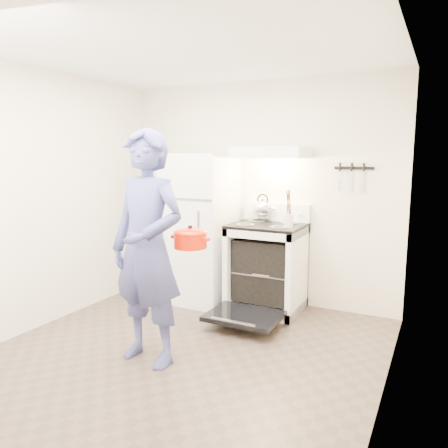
{
  "coord_description": "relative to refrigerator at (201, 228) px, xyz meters",
  "views": [
    {
      "loc": [
        1.89,
        -2.84,
        1.68
      ],
      "look_at": [
        -0.05,
        1.0,
        1.0
      ],
      "focal_mm": 35.0,
      "sensor_mm": 36.0,
      "label": 1
    }
  ],
  "objects": [
    {
      "name": "refrigerator",
      "position": [
        0.0,
        0.0,
        0.0
      ],
      "size": [
        0.7,
        0.7,
        1.7
      ],
      "primitive_type": "cube",
      "color": "white",
      "rests_on": "floor"
    },
    {
      "name": "utensil_jar",
      "position": [
        1.13,
        -0.24,
        0.2
      ],
      "size": [
        0.11,
        0.11,
        0.13
      ],
      "primitive_type": "cylinder",
      "rotation": [
        0.0,
        0.0,
        -0.26
      ],
      "color": "silver",
      "rests_on": "cooktop"
    },
    {
      "name": "oven_rack",
      "position": [
        0.81,
        0.02,
        -0.41
      ],
      "size": [
        0.6,
        0.52,
        0.01
      ],
      "primitive_type": "cube",
      "color": "gray",
      "rests_on": "stove_body"
    },
    {
      "name": "oven_door",
      "position": [
        0.81,
        -0.57,
        -0.72
      ],
      "size": [
        0.7,
        0.54,
        0.04
      ],
      "primitive_type": "cube",
      "color": "black",
      "rests_on": "floor"
    },
    {
      "name": "range_hood",
      "position": [
        0.81,
        0.1,
        0.86
      ],
      "size": [
        0.76,
        0.5,
        0.12
      ],
      "primitive_type": "cube",
      "color": "white",
      "rests_on": "back_wall"
    },
    {
      "name": "floor",
      "position": [
        0.58,
        -1.45,
        -0.85
      ],
      "size": [
        3.6,
        3.6,
        0.0
      ],
      "primitive_type": "plane",
      "color": "#4D4035",
      "rests_on": "ground"
    },
    {
      "name": "back_wall",
      "position": [
        0.58,
        0.35,
        0.4
      ],
      "size": [
        3.2,
        0.02,
        2.5
      ],
      "primitive_type": "cube",
      "color": "silver",
      "rests_on": "ground"
    },
    {
      "name": "pizza_stone",
      "position": [
        0.84,
        -0.07,
        -0.4
      ],
      "size": [
        0.36,
        0.36,
        0.02
      ],
      "primitive_type": "cylinder",
      "color": "#8A6C4D",
      "rests_on": "oven_rack"
    },
    {
      "name": "dutch_oven",
      "position": [
        0.66,
        -1.32,
        0.15
      ],
      "size": [
        0.34,
        0.27,
        0.22
      ],
      "primitive_type": null,
      "color": "red",
      "rests_on": "person"
    },
    {
      "name": "tea_kettle",
      "position": [
        0.66,
        0.24,
        0.25
      ],
      "size": [
        0.25,
        0.2,
        0.3
      ],
      "primitive_type": null,
      "color": "silver",
      "rests_on": "cooktop"
    },
    {
      "name": "stove_body",
      "position": [
        0.81,
        0.02,
        -0.39
      ],
      "size": [
        0.76,
        0.65,
        0.92
      ],
      "primitive_type": "cube",
      "color": "white",
      "rests_on": "floor"
    },
    {
      "name": "cooktop",
      "position": [
        0.81,
        0.02,
        0.09
      ],
      "size": [
        0.76,
        0.65,
        0.03
      ],
      "primitive_type": "cube",
      "color": "black",
      "rests_on": "stove_body"
    },
    {
      "name": "person",
      "position": [
        0.39,
        -1.53,
        0.09
      ],
      "size": [
        0.73,
        0.51,
        1.89
      ],
      "primitive_type": "imported",
      "rotation": [
        0.0,
        0.0,
        -0.09
      ],
      "color": "navy",
      "rests_on": "floor"
    },
    {
      "name": "knife_strip",
      "position": [
        1.63,
        0.33,
        0.7
      ],
      "size": [
        0.4,
        0.02,
        0.03
      ],
      "primitive_type": "cube",
      "color": "black",
      "rests_on": "back_wall"
    },
    {
      "name": "backsplash",
      "position": [
        0.81,
        0.31,
        0.2
      ],
      "size": [
        0.76,
        0.07,
        0.2
      ],
      "primitive_type": "cube",
      "color": "white",
      "rests_on": "cooktop"
    }
  ]
}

